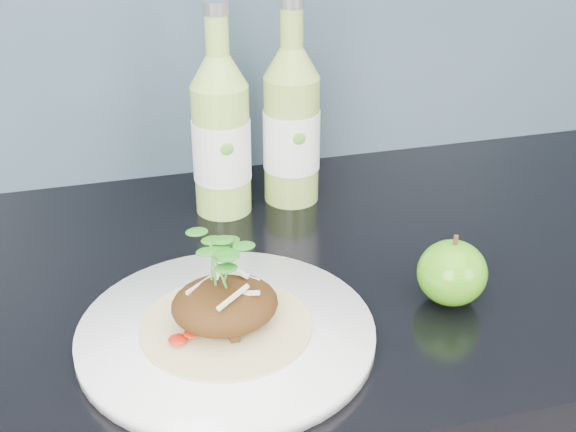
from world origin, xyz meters
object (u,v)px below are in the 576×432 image
(green_apple, at_px, (452,273))
(cider_bottle_right, at_px, (292,126))
(cider_bottle_left, at_px, (221,136))
(dinner_plate, at_px, (226,334))

(green_apple, distance_m, cider_bottle_right, 0.31)
(cider_bottle_left, bearing_deg, green_apple, -42.14)
(cider_bottle_right, bearing_deg, dinner_plate, -100.74)
(dinner_plate, bearing_deg, cider_bottle_right, 63.23)
(cider_bottle_right, bearing_deg, cider_bottle_left, -158.67)
(cider_bottle_left, xyz_separation_m, cider_bottle_right, (0.09, 0.01, 0.00))
(dinner_plate, distance_m, cider_bottle_left, 0.30)
(cider_bottle_left, relative_size, cider_bottle_right, 1.00)
(green_apple, xyz_separation_m, cider_bottle_left, (-0.19, 0.27, 0.07))
(cider_bottle_left, bearing_deg, dinner_plate, -88.05)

